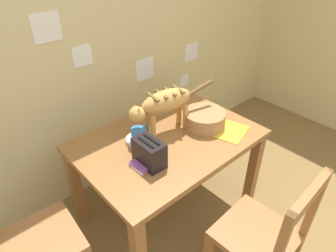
{
  "coord_description": "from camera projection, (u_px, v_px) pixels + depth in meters",
  "views": [
    {
      "loc": [
        -1.0,
        0.13,
        1.92
      ],
      "look_at": [
        0.1,
        1.36,
        0.82
      ],
      "focal_mm": 31.57,
      "sensor_mm": 36.0,
      "label": 1
    }
  ],
  "objects": [
    {
      "name": "saucer_bowl",
      "position": [
        139.0,
        140.0,
        2.0
      ],
      "size": [
        0.18,
        0.18,
        0.03
      ],
      "primitive_type": "cylinder",
      "color": "#B3BAB6",
      "rests_on": "dining_table"
    },
    {
      "name": "cat",
      "position": [
        164.0,
        104.0,
        1.98
      ],
      "size": [
        0.68,
        0.19,
        0.32
      ],
      "rotation": [
        0.0,
        0.0,
        1.43
      ],
      "color": "#C99347",
      "rests_on": "dining_table"
    },
    {
      "name": "wooden_chair_far",
      "position": [
        263.0,
        237.0,
        1.68
      ],
      "size": [
        0.44,
        0.44,
        0.95
      ],
      "rotation": [
        0.0,
        0.0,
        0.05
      ],
      "color": "#986031",
      "rests_on": "ground_plane"
    },
    {
      "name": "coffee_mug",
      "position": [
        139.0,
        133.0,
        1.98
      ],
      "size": [
        0.13,
        0.09,
        0.08
      ],
      "color": "#337BC2",
      "rests_on": "saucer_bowl"
    },
    {
      "name": "wall_rear",
      "position": [
        91.0,
        41.0,
        2.13
      ],
      "size": [
        5.23,
        0.11,
        2.5
      ],
      "color": "#D6C584",
      "rests_on": "ground_plane"
    },
    {
      "name": "dining_table",
      "position": [
        168.0,
        148.0,
        2.09
      ],
      "size": [
        1.23,
        0.86,
        0.72
      ],
      "color": "#946031",
      "rests_on": "ground_plane"
    },
    {
      "name": "magazine",
      "position": [
        231.0,
        131.0,
        2.1
      ],
      "size": [
        0.3,
        0.26,
        0.01
      ],
      "primitive_type": "cube",
      "rotation": [
        0.0,
        0.0,
        0.27
      ],
      "color": "yellow",
      "rests_on": "dining_table"
    },
    {
      "name": "wooden_chair_near",
      "position": [
        32.0,
        244.0,
        1.64
      ],
      "size": [
        0.45,
        0.45,
        0.95
      ],
      "rotation": [
        0.0,
        0.0,
        -1.64
      ],
      "color": "#9B6638",
      "rests_on": "ground_plane"
    },
    {
      "name": "book_stack",
      "position": [
        146.0,
        162.0,
        1.81
      ],
      "size": [
        0.18,
        0.15,
        0.03
      ],
      "color": "silver",
      "rests_on": "dining_table"
    },
    {
      "name": "wicker_basket",
      "position": [
        204.0,
        119.0,
        2.14
      ],
      "size": [
        0.3,
        0.3,
        0.11
      ],
      "color": "#A77747",
      "rests_on": "dining_table"
    },
    {
      "name": "toaster",
      "position": [
        149.0,
        153.0,
        1.77
      ],
      "size": [
        0.12,
        0.2,
        0.18
      ],
      "color": "black",
      "rests_on": "dining_table"
    }
  ]
}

